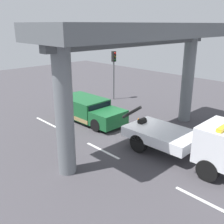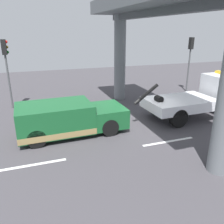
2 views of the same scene
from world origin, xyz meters
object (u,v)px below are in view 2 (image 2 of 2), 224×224
(towed_van_green, at_px, (67,119))
(traffic_cone_orange, at_px, (114,110))
(tow_truck_white, at_px, (207,95))
(traffic_light_near, at_px, (6,59))
(traffic_light_far, at_px, (190,53))

(towed_van_green, distance_m, traffic_cone_orange, 3.63)
(tow_truck_white, relative_size, traffic_cone_orange, 12.97)
(tow_truck_white, bearing_deg, traffic_cone_orange, 160.91)
(traffic_light_near, xyz_separation_m, traffic_light_far, (13.50, 0.00, -0.01))
(traffic_light_near, height_order, traffic_cone_orange, traffic_light_near)
(traffic_light_far, bearing_deg, towed_van_green, -154.28)
(tow_truck_white, distance_m, traffic_light_far, 6.02)
(tow_truck_white, bearing_deg, traffic_light_near, 155.06)
(traffic_light_far, xyz_separation_m, traffic_cone_orange, (-7.65, -3.34, -2.89))
(traffic_light_near, relative_size, traffic_cone_orange, 7.72)
(towed_van_green, height_order, traffic_light_far, traffic_light_far)
(tow_truck_white, height_order, traffic_light_near, traffic_light_near)
(traffic_light_near, xyz_separation_m, traffic_cone_orange, (5.85, -3.34, -2.89))
(tow_truck_white, relative_size, traffic_light_near, 1.68)
(tow_truck_white, bearing_deg, traffic_light_far, 64.67)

